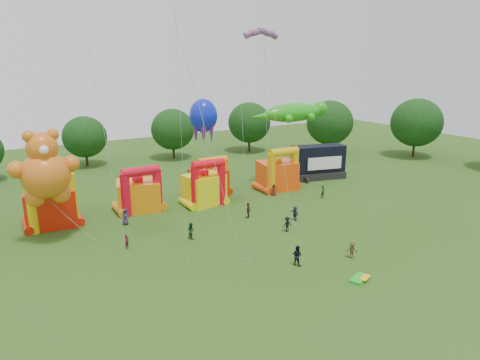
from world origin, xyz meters
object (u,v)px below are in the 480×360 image
spectator_0 (125,217)px  spectator_4 (248,210)px  bouncy_castle_0 (51,205)px  bouncy_castle_2 (205,187)px  gecko_kite (295,137)px  octopus_kite (208,142)px  stage_trailer (318,162)px  teddy_bear_kite (51,182)px

spectator_0 → spectator_4: size_ratio=0.98×
bouncy_castle_0 → bouncy_castle_2: (18.49, -2.00, -0.18)m
bouncy_castle_2 → spectator_0: (-11.15, -1.87, -1.46)m
gecko_kite → octopus_kite: bearing=174.6°
bouncy_castle_2 → spectator_4: bouncy_castle_2 is taller
octopus_kite → gecko_kite: bearing=-5.4°
bouncy_castle_2 → spectator_0: 11.40m
gecko_kite → octopus_kite: 14.25m
spectator_4 → spectator_0: bearing=-63.5°
stage_trailer → octopus_kite: 19.89m
bouncy_castle_2 → stage_trailer: bouncy_castle_2 is taller
spectator_0 → octopus_kite: bearing=9.5°
bouncy_castle_2 → spectator_0: bouncy_castle_2 is taller
teddy_bear_kite → spectator_0: (7.52, 0.95, -5.56)m
bouncy_castle_2 → spectator_4: bearing=-72.2°
bouncy_castle_2 → spectator_0: size_ratio=3.30×
teddy_bear_kite → octopus_kite: 22.12m
bouncy_castle_0 → spectator_4: (20.80, -9.19, -1.61)m
stage_trailer → teddy_bear_kite: size_ratio=0.75×
bouncy_castle_0 → bouncy_castle_2: 18.60m
stage_trailer → spectator_4: size_ratio=4.60×
spectator_0 → teddy_bear_kite: bearing=173.9°
stage_trailer → bouncy_castle_0: bearing=-178.9°
spectator_0 → gecko_kite: bearing=-4.3°
stage_trailer → spectator_0: (-32.77, -4.64, -1.64)m
stage_trailer → gecko_kite: bearing=-176.9°
bouncy_castle_0 → stage_trailer: 40.10m
bouncy_castle_0 → octopus_kite: octopus_kite is taller
bouncy_castle_2 → octopus_kite: size_ratio=0.47×
bouncy_castle_0 → stage_trailer: (40.10, 0.76, 0.01)m
bouncy_castle_0 → octopus_kite: (20.88, 1.82, 5.03)m
octopus_kite → spectator_4: (-0.07, -11.02, -6.65)m
spectator_0 → bouncy_castle_2: bearing=-3.8°
bouncy_castle_0 → teddy_bear_kite: bearing=-92.2°
gecko_kite → spectator_4: bearing=-145.8°
stage_trailer → gecko_kite: (-5.04, -0.27, 4.66)m
stage_trailer → spectator_0: 33.13m
bouncy_castle_2 → octopus_kite: bearing=58.0°
octopus_kite → spectator_0: bearing=-157.2°
bouncy_castle_2 → stage_trailer: bearing=7.3°
stage_trailer → teddy_bear_kite: teddy_bear_kite is taller
teddy_bear_kite → octopus_kite: (21.07, 6.65, 1.10)m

